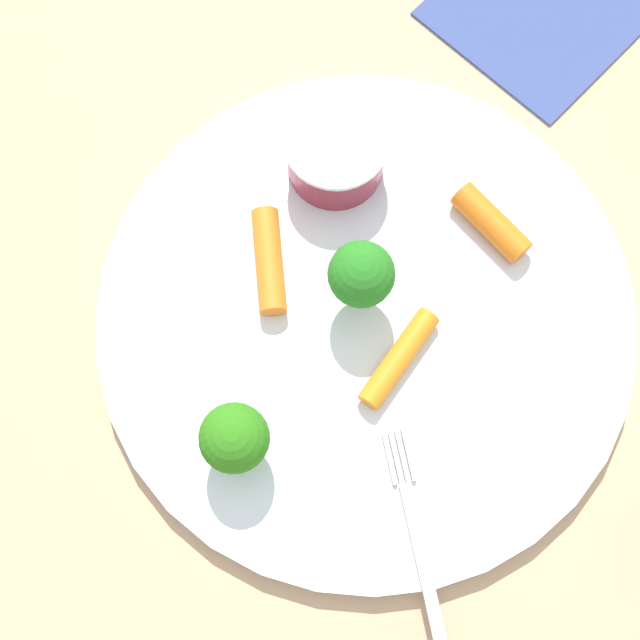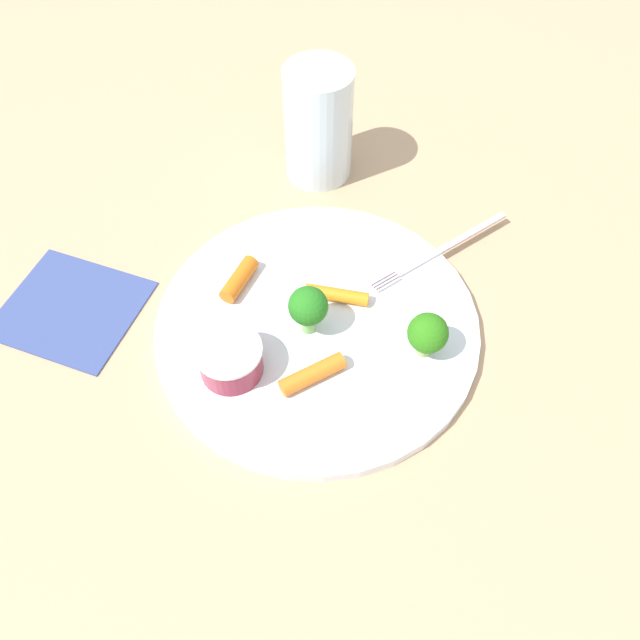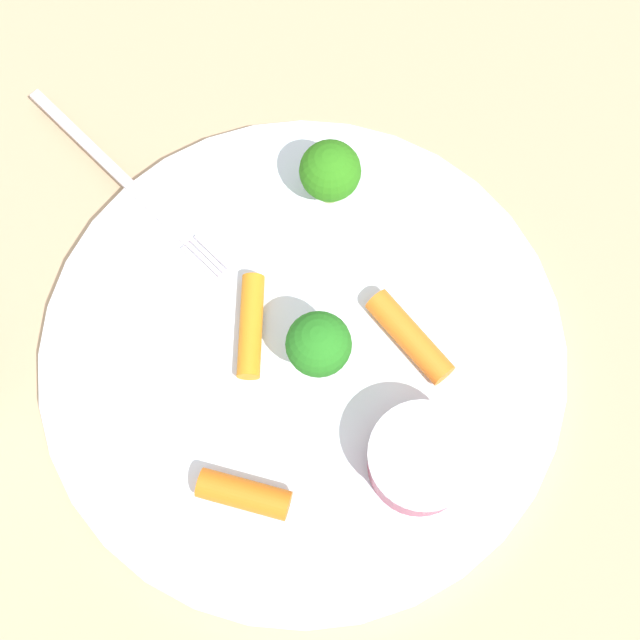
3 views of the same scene
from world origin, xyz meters
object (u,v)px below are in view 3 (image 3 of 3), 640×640
plate (303,356)px  carrot_stick_0 (251,326)px  carrot_stick_2 (410,337)px  broccoli_floret_0 (319,345)px  sauce_cup (421,460)px  carrot_stick_1 (244,494)px  fork (129,184)px  broccoli_floret_1 (330,172)px

plate → carrot_stick_0: bearing=-115.6°
carrot_stick_2 → broccoli_floret_0: bearing=-76.5°
carrot_stick_0 → carrot_stick_2: 0.09m
sauce_cup → carrot_stick_0: (-0.08, -0.09, -0.01)m
broccoli_floret_0 → carrot_stick_1: broccoli_floret_0 is taller
carrot_stick_1 → carrot_stick_2: bearing=133.3°
broccoli_floret_0 → carrot_stick_1: 0.09m
sauce_cup → fork: bearing=-135.9°
carrot_stick_1 → plate: bearing=158.6°
broccoli_floret_1 → fork: bearing=-93.5°
broccoli_floret_0 → carrot_stick_0: broccoli_floret_0 is taller
carrot_stick_1 → broccoli_floret_0: bearing=151.3°
plate → sauce_cup: sauce_cup is taller
plate → carrot_stick_2: (-0.01, 0.06, 0.01)m
sauce_cup → carrot_stick_2: (-0.07, -0.00, -0.01)m
sauce_cup → fork: sauce_cup is taller
carrot_stick_0 → fork: size_ratio=0.46×
carrot_stick_1 → broccoli_floret_1: bearing=164.9°
broccoli_floret_1 → sauce_cup: bearing=15.4°
carrot_stick_2 → broccoli_floret_1: bearing=-155.0°
plate → broccoli_floret_0: broccoli_floret_0 is taller
sauce_cup → carrot_stick_2: bearing=-178.4°
broccoli_floret_0 → carrot_stick_2: 0.06m
broccoli_floret_1 → fork: size_ratio=0.37×
sauce_cup → broccoli_floret_1: broccoli_floret_1 is taller
sauce_cup → carrot_stick_1: 0.09m
broccoli_floret_1 → carrot_stick_0: 0.10m
plate → broccoli_floret_1: (-0.10, 0.02, 0.03)m
fork → carrot_stick_1: bearing=21.1°
carrot_stick_0 → carrot_stick_2: carrot_stick_2 is taller
broccoli_floret_1 → fork: (-0.01, -0.12, -0.03)m
broccoli_floret_0 → sauce_cup: bearing=42.1°
plate → carrot_stick_2: size_ratio=5.03×
broccoli_floret_1 → carrot_stick_1: 0.19m
carrot_stick_2 → fork: size_ratio=0.46×
carrot_stick_0 → plate: bearing=64.4°
plate → carrot_stick_1: size_ratio=6.05×
plate → sauce_cup: 0.09m
sauce_cup → carrot_stick_1: bearing=-80.6°
sauce_cup → broccoli_floret_0: broccoli_floret_0 is taller
sauce_cup → carrot_stick_0: 0.12m
plate → fork: size_ratio=2.32×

